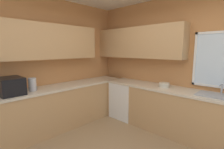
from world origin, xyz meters
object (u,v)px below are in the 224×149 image
(microwave, at_px, (11,86))
(sink_assembly, at_px, (219,96))
(dishwasher, at_px, (126,100))
(bowl, at_px, (164,85))
(kettle, at_px, (32,84))

(microwave, relative_size, sink_assembly, 0.74)
(dishwasher, height_order, microwave, microwave)
(dishwasher, distance_m, sink_assembly, 1.97)
(dishwasher, xyz_separation_m, microwave, (-0.66, -2.28, 0.61))
(sink_assembly, xyz_separation_m, bowl, (-0.96, -0.01, 0.03))
(microwave, xyz_separation_m, sink_assembly, (2.58, 2.32, -0.13))
(kettle, bearing_deg, bowl, 50.89)
(kettle, relative_size, bowl, 1.16)
(microwave, xyz_separation_m, bowl, (1.62, 2.31, -0.10))
(microwave, height_order, sink_assembly, microwave)
(sink_assembly, bearing_deg, kettle, -142.35)
(kettle, bearing_deg, microwave, -93.29)
(dishwasher, distance_m, kettle, 2.12)
(dishwasher, distance_m, bowl, 1.09)
(microwave, relative_size, kettle, 1.99)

